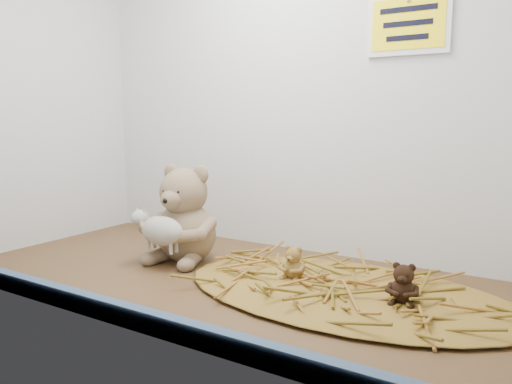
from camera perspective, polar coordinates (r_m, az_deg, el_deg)
The scene contains 8 objects.
alcove_shell at distance 112.93cm, azimuth -1.40°, elevation 13.80°, with size 120.40×60.20×90.40cm.
front_rail at distance 89.67cm, azimuth -14.99°, elevation -13.27°, with size 119.28×2.20×3.60cm, color #3D5274.
straw_bed at distance 101.75cm, azimuth 10.03°, elevation -11.11°, with size 68.80×39.95×1.33cm, color brown.
main_teddy at distance 122.28cm, azimuth -8.08°, elevation -2.36°, with size 18.89×19.93×23.42cm, color #917359, non-canonical shape.
toy_lamb at distance 116.69cm, azimuth -10.69°, elevation -4.39°, with size 14.74×9.00×9.53cm, color #B0AB9E, non-canonical shape.
mini_teddy_tan at distance 105.96cm, azimuth 4.32°, elevation -7.84°, with size 5.61×5.92×6.95cm, color olive, non-canonical shape.
mini_teddy_brown at distance 95.97cm, azimuth 16.51°, elevation -9.77°, with size 6.06×6.40×7.52cm, color black, non-canonical shape.
wall_sign at distance 120.54cm, azimuth 17.01°, elevation 17.90°, with size 16.00×1.20×11.00cm, color yellow.
Camera 1 is at (61.46, -85.18, 34.73)cm, focal length 35.00 mm.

